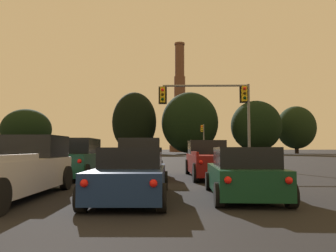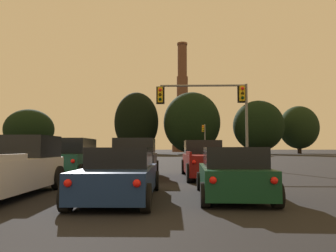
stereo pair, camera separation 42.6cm
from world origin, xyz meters
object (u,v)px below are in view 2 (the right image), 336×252
Objects in this scene: suv_center_lane_front at (135,159)px; pickup_truck_right_lane_front at (206,161)px; hatchback_right_lane_second at (232,174)px; traffic_light_far_right at (204,135)px; pickup_truck_left_lane_second at (1,169)px; suv_left_lane_front at (71,159)px; smokestack at (182,109)px; sedan_center_lane_second at (121,175)px; traffic_light_overhead_right at (216,103)px.

suv_center_lane_front is 0.89× the size of pickup_truck_right_lane_front.
suv_center_lane_front reaches higher than hatchback_right_lane_second.
traffic_light_far_right is at bearing 88.31° from hatchback_right_lane_second.
suv_center_lane_front is 7.00m from hatchback_right_lane_second.
pickup_truck_left_lane_second is 6.62m from hatchback_right_lane_second.
smokestack reaches higher than suv_left_lane_front.
pickup_truck_right_lane_front is 6.44m from suv_left_lane_front.
pickup_truck_right_lane_front is at bearing 65.96° from sedan_center_lane_second.
pickup_truck_left_lane_second is 3.48m from sedan_center_lane_second.
suv_center_lane_front reaches higher than pickup_truck_right_lane_front.
pickup_truck_left_lane_second is 113.78m from smokestack.
smokestack reaches higher than pickup_truck_right_lane_front.
hatchback_right_lane_second is 43.75m from traffic_light_far_right.
pickup_truck_left_lane_second is at bearing -93.49° from smokestack.
suv_left_lane_front is (-6.39, -0.83, 0.09)m from pickup_truck_right_lane_front.
sedan_center_lane_second is (-2.96, -6.90, -0.14)m from pickup_truck_right_lane_front.
pickup_truck_right_lane_front is at bearing -90.24° from smokestack.
pickup_truck_right_lane_front reaches higher than sedan_center_lane_second.
smokestack is (3.80, 106.40, 15.29)m from suv_center_lane_front.
suv_left_lane_front is 107.87m from smokestack.
smokestack is (6.87, 112.53, 15.38)m from pickup_truck_left_lane_second.
suv_left_lane_front is 8.81m from hatchback_right_lane_second.
suv_center_lane_front is at bearing 0.61° from suv_left_lane_front.
traffic_light_far_right is (9.35, 43.67, 2.66)m from pickup_truck_left_lane_second.
suv_center_lane_front is 0.12× the size of smokestack.
traffic_light_overhead_right is (1.26, 6.43, 3.70)m from pickup_truck_right_lane_front.
suv_left_lane_front is at bearing 89.05° from pickup_truck_left_lane_second.
suv_center_lane_front is 0.90× the size of pickup_truck_left_lane_second.
suv_center_lane_front is at bearing 92.84° from sedan_center_lane_second.
sedan_center_lane_second is 113.74m from smokestack.
suv_center_lane_front is 1.00× the size of suv_left_lane_front.
hatchback_right_lane_second is 13.72m from traffic_light_overhead_right.
pickup_truck_left_lane_second is (-3.07, -6.13, -0.09)m from suv_center_lane_front.
sedan_center_lane_second is at bearing -91.73° from smokestack.
traffic_light_overhead_right is (-1.65, -30.45, 1.05)m from traffic_light_far_right.
suv_center_lane_front is 6.25m from sedan_center_lane_second.
hatchback_right_lane_second is at bearing -93.59° from traffic_light_far_right.
suv_left_lane_front is (0.05, 5.97, 0.09)m from pickup_truck_left_lane_second.
traffic_light_far_right is 0.13× the size of smokestack.
sedan_center_lane_second is at bearing -174.43° from hatchback_right_lane_second.
pickup_truck_right_lane_front is at bearing -101.13° from traffic_light_overhead_right.
hatchback_right_lane_second is (3.54, -6.03, -0.23)m from suv_center_lane_front.
sedan_center_lane_second is 0.73× the size of traffic_light_overhead_right.
suv_left_lane_front is 38.92m from traffic_light_far_right.
smokestack is at bearing 90.48° from traffic_light_overhead_right.
hatchback_right_lane_second is 3.15m from sedan_center_lane_second.
smokestack reaches higher than hatchback_right_lane_second.
traffic_light_overhead_right reaches higher than sedan_center_lane_second.
traffic_light_overhead_right is at bearing 59.30° from pickup_truck_left_lane_second.
sedan_center_lane_second is (-3.14, -0.20, 0.00)m from hatchback_right_lane_second.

